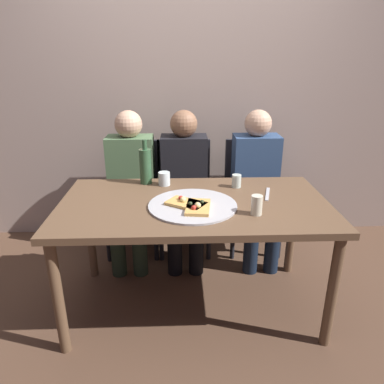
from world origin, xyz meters
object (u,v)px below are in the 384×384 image
(tumbler_far, at_px, (257,205))
(wine_glass, at_px, (164,179))
(pizza_slice_extra, at_px, (186,203))
(table_knife, at_px, (268,194))
(guest_in_beanie, at_px, (184,180))
(tumbler_near, at_px, (237,181))
(guest_in_sweater, at_px, (130,181))
(pizza_tray, at_px, (193,205))
(pizza_slice_last, at_px, (198,207))
(chair_middle, at_px, (184,188))
(chair_right, at_px, (252,188))
(dining_table, at_px, (194,214))
(wine_bottle, at_px, (146,166))
(guest_by_wall, at_px, (257,179))

(tumbler_far, relative_size, wine_glass, 1.24)
(pizza_slice_extra, bearing_deg, table_knife, 18.72)
(tumbler_far, bearing_deg, guest_in_beanie, 113.57)
(tumbler_near, xyz_separation_m, guest_in_sweater, (-0.76, 0.44, -0.14))
(table_knife, bearing_deg, pizza_tray, -54.73)
(pizza_tray, xyz_separation_m, pizza_slice_last, (0.03, -0.06, 0.02))
(tumbler_far, distance_m, chair_middle, 1.13)
(tumbler_far, bearing_deg, pizza_tray, 160.39)
(chair_right, distance_m, guest_in_beanie, 0.61)
(chair_middle, xyz_separation_m, guest_in_sweater, (-0.42, -0.15, 0.13))
(pizza_slice_last, xyz_separation_m, wine_glass, (-0.20, 0.43, 0.02))
(wine_glass, distance_m, table_knife, 0.68)
(tumbler_far, height_order, wine_glass, tumbler_far)
(tumbler_near, bearing_deg, table_knife, -38.88)
(chair_middle, height_order, chair_right, same)
(guest_in_sweater, bearing_deg, tumbler_near, 149.84)
(pizza_tray, xyz_separation_m, wine_glass, (-0.18, 0.37, 0.04))
(dining_table, height_order, guest_in_sweater, guest_in_sweater)
(chair_middle, bearing_deg, guest_in_sweater, 19.78)
(chair_middle, bearing_deg, tumbler_near, 119.65)
(dining_table, distance_m, pizza_tray, 0.11)
(wine_bottle, bearing_deg, chair_middle, 61.72)
(tumbler_far, relative_size, guest_in_sweater, 0.09)
(guest_in_beanie, bearing_deg, guest_by_wall, -180.00)
(dining_table, height_order, guest_by_wall, guest_by_wall)
(pizza_slice_last, relative_size, guest_by_wall, 0.20)
(tumbler_far, bearing_deg, dining_table, 150.21)
(pizza_tray, bearing_deg, guest_in_beanie, 92.76)
(chair_middle, xyz_separation_m, guest_by_wall, (0.57, -0.15, 0.13))
(pizza_slice_last, distance_m, wine_bottle, 0.58)
(chair_middle, distance_m, guest_in_beanie, 0.20)
(tumbler_near, xyz_separation_m, tumbler_far, (0.04, -0.43, 0.01))
(guest_in_sweater, distance_m, guest_by_wall, 0.99)
(pizza_tray, distance_m, chair_middle, 0.93)
(dining_table, bearing_deg, wine_glass, 122.08)
(wine_bottle, height_order, chair_middle, wine_bottle)
(chair_right, bearing_deg, wine_glass, 36.80)
(table_knife, bearing_deg, chair_right, -168.86)
(dining_table, bearing_deg, wine_bottle, 132.42)
(dining_table, height_order, wine_bottle, wine_bottle)
(chair_right, bearing_deg, tumbler_far, 79.35)
(tumbler_far, xyz_separation_m, guest_in_beanie, (-0.38, 0.87, -0.16))
(pizza_slice_last, height_order, tumbler_near, tumbler_near)
(wine_bottle, distance_m, tumbler_near, 0.61)
(pizza_slice_last, relative_size, wine_bottle, 0.78)
(chair_middle, distance_m, chair_right, 0.57)
(dining_table, bearing_deg, pizza_slice_extra, -124.14)
(dining_table, relative_size, guest_in_sweater, 1.37)
(tumbler_near, distance_m, chair_right, 0.69)
(pizza_tray, distance_m, table_knife, 0.50)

